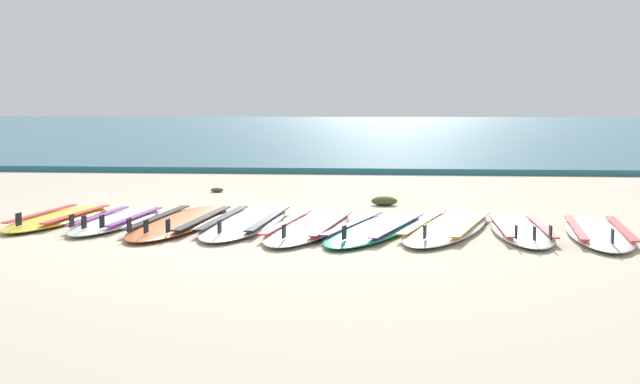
# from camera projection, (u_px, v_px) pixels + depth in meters

# --- Properties ---
(ground_plane) EXTENTS (80.00, 80.00, 0.00)m
(ground_plane) POSITION_uv_depth(u_px,v_px,m) (259.00, 229.00, 7.58)
(ground_plane) COLOR #C1B599
(sea) EXTENTS (80.00, 60.00, 0.10)m
(sea) POSITION_uv_depth(u_px,v_px,m) (377.00, 126.00, 43.27)
(sea) COLOR #23667A
(sea) RESTS_ON ground
(surfboard_0) EXTENTS (0.61, 2.02, 0.18)m
(surfboard_0) POSITION_uv_depth(u_px,v_px,m) (60.00, 218.00, 8.07)
(surfboard_0) COLOR yellow
(surfboard_0) RESTS_ON ground
(surfboard_1) EXTENTS (0.56, 1.99, 0.18)m
(surfboard_1) POSITION_uv_depth(u_px,v_px,m) (118.00, 220.00, 7.89)
(surfboard_1) COLOR white
(surfboard_1) RESTS_ON ground
(surfboard_2) EXTENTS (0.71, 2.45, 0.18)m
(surfboard_2) POSITION_uv_depth(u_px,v_px,m) (181.00, 221.00, 7.81)
(surfboard_2) COLOR orange
(surfboard_2) RESTS_ON ground
(surfboard_3) EXTENTS (0.71, 2.42, 0.18)m
(surfboard_3) POSITION_uv_depth(u_px,v_px,m) (246.00, 222.00, 7.78)
(surfboard_3) COLOR white
(surfboard_3) RESTS_ON ground
(surfboard_4) EXTENTS (0.83, 2.32, 0.18)m
(surfboard_4) POSITION_uv_depth(u_px,v_px,m) (309.00, 226.00, 7.48)
(surfboard_4) COLOR silver
(surfboard_4) RESTS_ON ground
(surfboard_5) EXTENTS (1.11, 2.32, 0.18)m
(surfboard_5) POSITION_uv_depth(u_px,v_px,m) (376.00, 228.00, 7.37)
(surfboard_5) COLOR #2DB793
(surfboard_5) RESTS_ON ground
(surfboard_6) EXTENTS (1.15, 2.45, 0.18)m
(surfboard_6) POSITION_uv_depth(u_px,v_px,m) (447.00, 227.00, 7.47)
(surfboard_6) COLOR silver
(surfboard_6) RESTS_ON ground
(surfboard_7) EXTENTS (0.49, 1.92, 0.18)m
(surfboard_7) POSITION_uv_depth(u_px,v_px,m) (521.00, 230.00, 7.25)
(surfboard_7) COLOR silver
(surfboard_7) RESTS_ON ground
(surfboard_8) EXTENTS (0.73, 2.12, 0.18)m
(surfboard_8) POSITION_uv_depth(u_px,v_px,m) (599.00, 232.00, 7.15)
(surfboard_8) COLOR white
(surfboard_8) RESTS_ON ground
(seaweed_clump_near_shoreline) EXTENTS (0.29, 0.23, 0.10)m
(seaweed_clump_near_shoreline) POSITION_uv_depth(u_px,v_px,m) (384.00, 201.00, 9.34)
(seaweed_clump_near_shoreline) COLOR #384723
(seaweed_clump_near_shoreline) RESTS_ON ground
(seaweed_clump_mid_sand) EXTENTS (0.16, 0.13, 0.06)m
(seaweed_clump_mid_sand) POSITION_uv_depth(u_px,v_px,m) (217.00, 190.00, 10.77)
(seaweed_clump_mid_sand) COLOR #384723
(seaweed_clump_mid_sand) RESTS_ON ground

